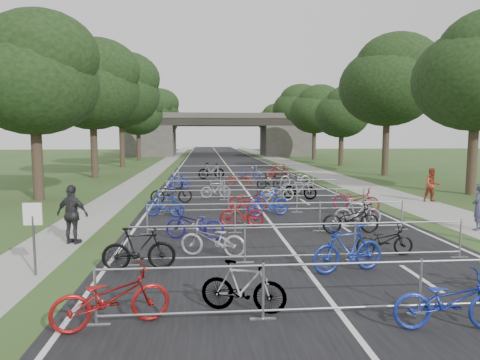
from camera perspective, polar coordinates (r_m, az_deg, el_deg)
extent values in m
plane|color=#35491F|center=(8.82, 13.48, -17.31)|extent=(200.00, 200.00, 0.00)
cube|color=black|center=(57.83, -2.25, 2.57)|extent=(11.00, 140.00, 0.01)
cube|color=gray|center=(58.74, 5.57, 2.60)|extent=(3.00, 140.00, 0.01)
cube|color=gray|center=(57.98, -9.68, 2.49)|extent=(2.00, 140.00, 0.01)
cube|color=silver|center=(57.83, -2.25, 2.56)|extent=(0.12, 140.00, 0.00)
cube|color=#413F3A|center=(73.22, -11.87, 5.12)|extent=(8.00, 8.00, 5.00)
cube|color=#413F3A|center=(74.04, 6.16, 5.22)|extent=(8.00, 8.00, 5.00)
cube|color=black|center=(72.75, -2.82, 7.67)|extent=(30.00, 8.00, 1.20)
cube|color=#413F3A|center=(68.99, -2.71, 8.60)|extent=(30.00, 0.40, 0.90)
cube|color=#413F3A|center=(76.58, -2.92, 8.34)|extent=(30.00, 0.40, 0.90)
cylinder|color=#4C4C51|center=(11.78, -25.75, -7.93)|extent=(0.06, 0.06, 1.50)
cube|color=white|center=(11.62, -25.93, -4.10)|extent=(0.45, 0.04, 0.55)
cylinder|color=#33261C|center=(25.32, -25.40, 2.33)|extent=(0.56, 0.56, 4.20)
ellipsoid|color=black|center=(25.43, -25.83, 11.62)|extent=(6.72, 6.72, 5.51)
sphere|color=black|center=(24.94, -25.06, 14.90)|extent=(5.38, 5.38, 5.38)
sphere|color=black|center=(26.00, -26.39, 9.60)|extent=(4.37, 4.37, 4.37)
cylinder|color=#33261C|center=(28.39, 28.57, 2.80)|extent=(0.56, 0.56, 4.48)
ellipsoid|color=black|center=(28.54, 29.02, 11.63)|extent=(7.17, 7.17, 5.88)
sphere|color=black|center=(28.60, 27.52, 9.88)|extent=(4.66, 4.66, 4.66)
cylinder|color=#33261C|center=(36.78, -18.87, 3.96)|extent=(0.56, 0.56, 4.72)
ellipsoid|color=black|center=(36.93, -19.12, 11.16)|extent=(7.56, 7.56, 6.20)
sphere|color=black|center=(36.48, -18.46, 13.64)|extent=(6.05, 6.05, 6.05)
sphere|color=black|center=(37.46, -19.63, 9.61)|extent=(4.91, 4.91, 4.91)
cylinder|color=#33261C|center=(38.95, 18.84, 4.34)|extent=(0.56, 0.56, 5.11)
ellipsoid|color=black|center=(39.16, 19.10, 11.68)|extent=(8.18, 8.18, 6.70)
sphere|color=black|center=(39.15, 20.31, 14.05)|extent=(6.54, 6.54, 6.54)
sphere|color=black|center=(39.33, 18.07, 10.19)|extent=(5.31, 5.31, 5.31)
cylinder|color=#33261C|center=(48.50, -15.46, 4.79)|extent=(0.56, 0.56, 5.25)
ellipsoid|color=black|center=(48.68, -15.63, 10.85)|extent=(8.40, 8.40, 6.89)
sphere|color=black|center=(48.27, -15.09, 12.92)|extent=(6.72, 6.72, 6.72)
sphere|color=black|center=(49.18, -16.07, 9.56)|extent=(5.46, 5.46, 5.46)
cylinder|color=#33261C|center=(50.19, 13.31, 4.08)|extent=(0.56, 0.56, 3.85)
ellipsoid|color=black|center=(50.22, 13.42, 8.39)|extent=(6.16, 6.16, 5.05)
sphere|color=black|center=(50.00, 14.30, 9.79)|extent=(4.93, 4.93, 4.93)
sphere|color=black|center=(50.51, 12.68, 7.51)|extent=(4.00, 4.00, 4.00)
cylinder|color=#33261C|center=(60.34, -13.36, 4.54)|extent=(0.56, 0.56, 4.20)
ellipsoid|color=black|center=(60.39, -13.45, 8.45)|extent=(6.72, 6.72, 5.51)
sphere|color=black|center=(59.89, -12.98, 9.77)|extent=(5.38, 5.38, 5.38)
sphere|color=black|center=(60.93, -13.83, 7.63)|extent=(4.37, 4.37, 4.37)
cylinder|color=#33261C|center=(61.69, 9.85, 4.77)|extent=(0.56, 0.56, 4.48)
ellipsoid|color=black|center=(61.76, 9.92, 8.85)|extent=(7.17, 7.17, 5.88)
sphere|color=black|center=(61.53, 10.61, 10.19)|extent=(5.73, 5.73, 5.73)
sphere|color=black|center=(62.08, 9.34, 8.02)|extent=(4.66, 4.66, 4.66)
cylinder|color=#33261C|center=(72.23, -11.96, 5.00)|extent=(0.56, 0.56, 4.72)
ellipsoid|color=black|center=(72.31, -12.04, 8.67)|extent=(7.56, 7.56, 6.20)
sphere|color=black|center=(71.83, -11.64, 9.90)|extent=(6.05, 6.05, 6.05)
sphere|color=black|center=(72.82, -12.37, 7.89)|extent=(4.91, 4.91, 4.91)
cylinder|color=#33261C|center=(73.36, 7.47, 5.24)|extent=(0.56, 0.56, 5.11)
ellipsoid|color=black|center=(73.47, 7.52, 9.15)|extent=(8.18, 8.18, 6.70)
sphere|color=black|center=(73.22, 8.09, 10.43)|extent=(6.54, 6.54, 6.54)
sphere|color=black|center=(73.80, 7.05, 8.34)|extent=(5.31, 5.31, 5.31)
cylinder|color=#33261C|center=(84.15, -10.96, 5.32)|extent=(0.56, 0.56, 5.25)
ellipsoid|color=black|center=(84.25, -11.03, 8.82)|extent=(8.40, 8.40, 6.89)
sphere|color=black|center=(83.80, -10.68, 9.99)|extent=(6.72, 6.72, 6.72)
sphere|color=black|center=(84.75, -11.32, 8.09)|extent=(5.46, 5.46, 5.46)
cylinder|color=#33261C|center=(85.13, 5.74, 4.93)|extent=(0.56, 0.56, 3.85)
ellipsoid|color=black|center=(85.15, 5.77, 7.47)|extent=(6.16, 6.16, 5.05)
sphere|color=black|center=(84.81, 6.24, 8.31)|extent=(4.93, 4.93, 4.93)
sphere|color=black|center=(85.53, 5.37, 6.95)|extent=(4.00, 4.00, 4.00)
cylinder|color=#33261C|center=(96.09, -10.20, 5.09)|extent=(0.56, 0.56, 4.20)
ellipsoid|color=black|center=(96.12, -10.24, 7.55)|extent=(6.72, 6.72, 5.51)
sphere|color=black|center=(95.62, -9.93, 8.37)|extent=(5.38, 5.38, 5.38)
sphere|color=black|center=(96.65, -10.50, 7.03)|extent=(4.37, 4.37, 4.37)
cylinder|color=#33261C|center=(96.95, 4.43, 5.26)|extent=(0.56, 0.56, 4.48)
ellipsoid|color=black|center=(96.99, 4.46, 7.85)|extent=(7.17, 7.17, 5.88)
sphere|color=black|center=(96.65, 4.87, 8.71)|extent=(5.73, 5.73, 5.73)
sphere|color=black|center=(97.38, 4.11, 7.32)|extent=(4.66, 4.66, 4.66)
cylinder|color=#ADB0B6|center=(8.46, 13.66, -10.76)|extent=(9.20, 0.04, 0.04)
cylinder|color=#ADB0B6|center=(8.75, 13.51, -16.23)|extent=(9.20, 0.04, 0.04)
cylinder|color=#ADB0B6|center=(8.44, -18.71, -14.53)|extent=(0.05, 0.05, 1.10)
cube|color=#ADB0B6|center=(8.64, -18.59, -17.86)|extent=(0.50, 0.08, 0.03)
cylinder|color=#ADB0B6|center=(8.28, 3.11, -14.63)|extent=(0.05, 0.05, 1.10)
cube|color=#ADB0B6|center=(8.48, 3.08, -18.01)|extent=(0.50, 0.08, 0.03)
cylinder|color=#ADB0B6|center=(9.20, 22.91, -12.96)|extent=(0.05, 0.05, 1.10)
cube|color=#ADB0B6|center=(9.38, 22.77, -16.06)|extent=(0.50, 0.08, 0.03)
cylinder|color=#ADB0B6|center=(11.82, 8.10, -5.85)|extent=(9.20, 0.04, 0.04)
cylinder|color=#ADB0B6|center=(12.03, 8.04, -9.91)|extent=(9.20, 0.04, 0.04)
cylinder|color=#ADB0B6|center=(11.81, -14.51, -8.49)|extent=(0.05, 0.05, 1.10)
cube|color=#ADB0B6|center=(11.95, -14.44, -10.97)|extent=(0.50, 0.08, 0.03)
cylinder|color=#ADB0B6|center=(11.69, 0.64, -8.44)|extent=(0.05, 0.05, 1.10)
cube|color=#ADB0B6|center=(11.84, 0.64, -10.94)|extent=(0.50, 0.08, 0.03)
cylinder|color=#ADB0B6|center=(12.36, 15.08, -7.85)|extent=(0.05, 0.05, 1.10)
cube|color=#ADB0B6|center=(12.50, 15.01, -10.23)|extent=(0.50, 0.08, 0.03)
cylinder|color=#ADB0B6|center=(13.70, 27.32, -6.96)|extent=(0.05, 0.05, 1.10)
cube|color=#ADB0B6|center=(13.82, 27.21, -9.13)|extent=(0.50, 0.08, 0.03)
cylinder|color=#ADB0B6|center=(15.29, 5.08, -3.11)|extent=(9.20, 0.04, 0.04)
cylinder|color=#ADB0B6|center=(15.45, 5.05, -6.30)|extent=(9.20, 0.04, 0.04)
cylinder|color=#ADB0B6|center=(15.28, -12.26, -5.13)|extent=(0.05, 0.05, 1.10)
cube|color=#ADB0B6|center=(15.39, -12.21, -7.09)|extent=(0.50, 0.08, 0.03)
cylinder|color=#ADB0B6|center=(15.19, -0.66, -5.06)|extent=(0.05, 0.05, 1.10)
cube|color=#ADB0B6|center=(15.31, -0.66, -7.03)|extent=(0.50, 0.08, 0.03)
cylinder|color=#ADB0B6|center=(15.71, 10.60, -4.79)|extent=(0.05, 0.05, 1.10)
cube|color=#ADB0B6|center=(15.82, 10.56, -6.70)|extent=(0.50, 0.08, 0.03)
cylinder|color=#ADB0B6|center=(16.79, 20.77, -4.39)|extent=(0.05, 0.05, 1.10)
cube|color=#ADB0B6|center=(16.89, 20.70, -6.18)|extent=(0.50, 0.08, 0.03)
cylinder|color=#ADB0B6|center=(19.01, 3.11, -1.31)|extent=(9.20, 0.04, 0.04)
cylinder|color=#ADB0B6|center=(19.14, 3.09, -3.89)|extent=(9.20, 0.04, 0.04)
cylinder|color=#ADB0B6|center=(19.00, -10.79, -2.93)|extent=(0.05, 0.05, 1.10)
cube|color=#ADB0B6|center=(19.09, -10.76, -4.52)|extent=(0.50, 0.08, 0.03)
cylinder|color=#ADB0B6|center=(18.93, -1.51, -2.86)|extent=(0.05, 0.05, 1.10)
cube|color=#ADB0B6|center=(19.02, -1.50, -4.45)|extent=(0.50, 0.08, 0.03)
cylinder|color=#ADB0B6|center=(19.35, 7.61, -2.72)|extent=(0.05, 0.05, 1.10)
cube|color=#ADB0B6|center=(19.44, 7.58, -4.28)|extent=(0.50, 0.08, 0.03)
cylinder|color=#ADB0B6|center=(20.23, 16.13, -2.52)|extent=(0.05, 0.05, 1.10)
cube|color=#ADB0B6|center=(20.31, 16.08, -4.02)|extent=(0.50, 0.08, 0.03)
cylinder|color=#ADB0B6|center=(22.95, 1.73, -0.04)|extent=(9.20, 0.04, 0.04)
cylinder|color=#ADB0B6|center=(23.06, 1.72, -2.19)|extent=(9.20, 0.04, 0.04)
cylinder|color=#ADB0B6|center=(22.94, -9.77, -1.39)|extent=(0.05, 0.05, 1.10)
cube|color=#ADB0B6|center=(23.02, -9.74, -2.71)|extent=(0.50, 0.08, 0.03)
cylinder|color=#ADB0B6|center=(22.88, -2.09, -1.32)|extent=(0.05, 0.05, 1.10)
cube|color=#ADB0B6|center=(22.96, -2.09, -2.65)|extent=(0.50, 0.08, 0.03)
cylinder|color=#ADB0B6|center=(23.23, 5.48, -1.24)|extent=(0.05, 0.05, 1.10)
cube|color=#ADB0B6|center=(23.31, 5.47, -2.54)|extent=(0.50, 0.08, 0.03)
cylinder|color=#ADB0B6|center=(23.97, 12.72, -1.13)|extent=(0.05, 0.05, 1.10)
cube|color=#ADB0B6|center=(24.04, 12.69, -2.40)|extent=(0.50, 0.08, 0.03)
cylinder|color=#ADB0B6|center=(27.90, 0.55, 1.03)|extent=(9.20, 0.04, 0.04)
cylinder|color=#ADB0B6|center=(27.99, 0.55, -0.74)|extent=(9.20, 0.04, 0.04)
cylinder|color=#ADB0B6|center=(27.89, -8.90, -0.07)|extent=(0.05, 0.05, 1.10)
cube|color=#ADB0B6|center=(27.96, -8.88, -1.16)|extent=(0.50, 0.08, 0.03)
cylinder|color=#ADB0B6|center=(27.85, -2.59, -0.02)|extent=(0.05, 0.05, 1.10)
cube|color=#ADB0B6|center=(27.91, -2.59, -1.11)|extent=(0.50, 0.08, 0.03)
cylinder|color=#ADB0B6|center=(28.13, 3.66, 0.04)|extent=(0.05, 0.05, 1.10)
cube|color=#ADB0B6|center=(28.19, 3.65, -1.04)|extent=(0.50, 0.08, 0.03)
cylinder|color=#ADB0B6|center=(28.75, 9.72, 0.09)|extent=(0.05, 0.05, 1.10)
cube|color=#ADB0B6|center=(28.81, 9.70, -0.97)|extent=(0.50, 0.08, 0.03)
cylinder|color=#ADB0B6|center=(33.86, -0.41, 1.91)|extent=(9.20, 0.04, 0.04)
cylinder|color=#ADB0B6|center=(33.93, -0.40, 0.44)|extent=(9.20, 0.04, 0.04)
cylinder|color=#ADB0B6|center=(33.86, -8.19, 1.00)|extent=(0.05, 0.05, 1.10)
cube|color=#ADB0B6|center=(33.91, -8.18, 0.10)|extent=(0.50, 0.08, 0.03)
cylinder|color=#ADB0B6|center=(33.81, -3.00, 1.05)|extent=(0.05, 0.05, 1.10)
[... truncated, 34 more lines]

